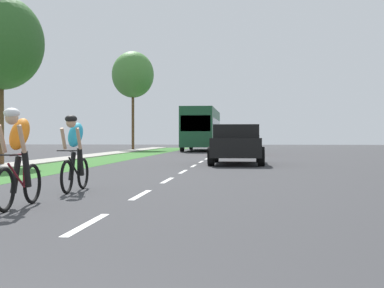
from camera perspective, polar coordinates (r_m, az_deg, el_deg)
The scene contains 11 objects.
ground_plane at distance 21.99m, azimuth 0.50°, elevation -2.21°, with size 120.00×120.00×0.00m, color #38383A.
grass_verge at distance 23.02m, azimuth -12.25°, elevation -2.09°, with size 2.72×70.00×0.01m, color #38722D.
sidewalk_concrete at distance 23.78m, azimuth -17.22°, elevation -2.01°, with size 1.61×70.00×0.10m, color #9E998E.
lane_markings_center at distance 25.97m, azimuth 1.31°, elevation -1.76°, with size 0.12×54.30×0.01m.
cyclist_lead at distance 8.81m, azimuth -18.27°, elevation -1.35°, with size 0.42×1.72×1.58m.
cyclist_trailing at distance 11.18m, azimuth -12.56°, elevation -0.90°, with size 0.42×1.72×1.58m.
pickup_black at distance 22.16m, azimuth 4.85°, elevation -0.05°, with size 2.22×5.10×1.64m.
suv_red at distance 33.73m, azimuth 4.78°, elevation 0.41°, with size 2.15×4.70×1.79m.
bus_dark_green at distance 45.00m, azimuth 1.07°, elevation 1.81°, with size 2.78×11.60×3.48m.
street_tree_near at distance 22.90m, azimuth -19.99°, elevation 10.23°, with size 3.45×3.45×6.84m.
street_tree_far at distance 47.96m, azimuth -6.41°, elevation 7.44°, with size 3.76×3.76×8.84m.
Camera 1 is at (2.03, -1.86, 1.12)m, focal length 49.35 mm.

